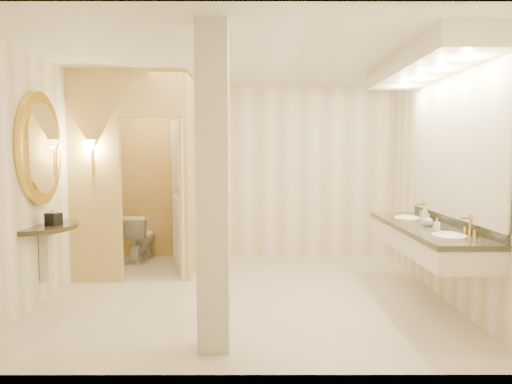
# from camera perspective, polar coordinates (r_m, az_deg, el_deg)

# --- Properties ---
(floor) EXTENTS (4.50, 4.50, 0.00)m
(floor) POSITION_cam_1_polar(r_m,az_deg,el_deg) (5.52, -1.24, -12.52)
(floor) COLOR beige
(floor) RESTS_ON ground
(ceiling) EXTENTS (4.50, 4.50, 0.00)m
(ceiling) POSITION_cam_1_polar(r_m,az_deg,el_deg) (5.38, -1.30, 16.14)
(ceiling) COLOR silver
(ceiling) RESTS_ON wall_back
(wall_back) EXTENTS (4.50, 0.02, 2.70)m
(wall_back) POSITION_cam_1_polar(r_m,az_deg,el_deg) (7.28, -0.95, 2.48)
(wall_back) COLOR white
(wall_back) RESTS_ON floor
(wall_front) EXTENTS (4.50, 0.02, 2.70)m
(wall_front) POSITION_cam_1_polar(r_m,az_deg,el_deg) (3.28, -1.99, -0.31)
(wall_front) COLOR white
(wall_front) RESTS_ON floor
(wall_left) EXTENTS (0.02, 4.00, 2.70)m
(wall_left) POSITION_cam_1_polar(r_m,az_deg,el_deg) (5.78, -24.18, 1.47)
(wall_left) COLOR white
(wall_left) RESTS_ON floor
(wall_right) EXTENTS (0.02, 4.00, 2.70)m
(wall_right) POSITION_cam_1_polar(r_m,az_deg,el_deg) (5.70, 22.00, 1.50)
(wall_right) COLOR white
(wall_right) RESTS_ON floor
(toilet_closet) EXTENTS (1.50, 1.55, 2.70)m
(toilet_closet) POSITION_cam_1_polar(r_m,az_deg,el_deg) (6.37, -11.22, 2.38)
(toilet_closet) COLOR #E0C175
(toilet_closet) RESTS_ON floor
(wall_sconce) EXTENTS (0.14, 0.14, 0.42)m
(wall_sconce) POSITION_cam_1_polar(r_m,az_deg,el_deg) (6.05, -19.82, 5.36)
(wall_sconce) COLOR #B98D3B
(wall_sconce) RESTS_ON toilet_closet
(vanity) EXTENTS (0.75, 2.41, 2.09)m
(vanity) POSITION_cam_1_polar(r_m,az_deg,el_deg) (5.22, 20.99, 4.31)
(vanity) COLOR beige
(vanity) RESTS_ON floor
(console_shelf) EXTENTS (0.93, 0.93, 1.92)m
(console_shelf) POSITION_cam_1_polar(r_m,az_deg,el_deg) (5.45, -25.31, 1.14)
(console_shelf) COLOR black
(console_shelf) RESTS_ON floor
(pillar) EXTENTS (0.26, 0.26, 2.70)m
(pillar) POSITION_cam_1_polar(r_m,az_deg,el_deg) (3.76, -5.36, 0.31)
(pillar) COLOR beige
(pillar) RESTS_ON floor
(tissue_box) EXTENTS (0.17, 0.17, 0.13)m
(tissue_box) POSITION_cam_1_polar(r_m,az_deg,el_deg) (5.39, -23.97, -3.11)
(tissue_box) COLOR black
(tissue_box) RESTS_ON console_shelf
(toilet) EXTENTS (0.48, 0.74, 0.72)m
(toilet) POSITION_cam_1_polar(r_m,az_deg,el_deg) (7.27, -14.34, -5.54)
(toilet) COLOR white
(toilet) RESTS_ON floor
(soap_bottle_a) EXTENTS (0.08, 0.08, 0.13)m
(soap_bottle_a) POSITION_cam_1_polar(r_m,az_deg,el_deg) (4.90, 21.68, -3.80)
(soap_bottle_a) COLOR beige
(soap_bottle_a) RESTS_ON vanity
(soap_bottle_b) EXTENTS (0.13, 0.13, 0.13)m
(soap_bottle_b) POSITION_cam_1_polar(r_m,az_deg,el_deg) (5.19, 20.72, -3.31)
(soap_bottle_b) COLOR silver
(soap_bottle_b) RESTS_ON vanity
(soap_bottle_c) EXTENTS (0.10, 0.10, 0.20)m
(soap_bottle_c) POSITION_cam_1_polar(r_m,az_deg,el_deg) (5.33, 20.32, -2.69)
(soap_bottle_c) COLOR #C6B28C
(soap_bottle_c) RESTS_ON vanity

